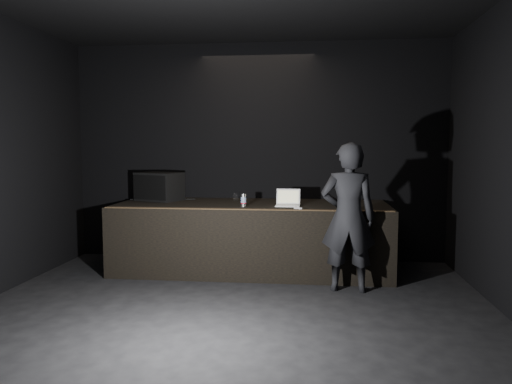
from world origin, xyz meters
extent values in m
plane|color=black|center=(0.00, 0.00, 0.00)|extent=(7.00, 7.00, 0.00)
cube|color=black|center=(0.00, 3.50, 1.75)|extent=(6.00, 0.10, 3.50)
cube|color=black|center=(0.00, 2.73, 0.50)|extent=(4.00, 1.50, 1.00)
cube|color=brown|center=(0.00, 2.02, 1.01)|extent=(3.92, 0.10, 0.01)
cube|color=black|center=(-1.49, 2.99, 1.22)|extent=(0.78, 0.68, 0.44)
cube|color=black|center=(-1.59, 2.77, 1.22)|extent=(0.58, 0.25, 0.38)
cylinder|color=black|center=(-1.46, 3.05, 1.01)|extent=(1.01, 0.19, 0.02)
cube|color=silver|center=(0.54, 2.45, 1.01)|extent=(0.34, 0.24, 0.02)
cube|color=silver|center=(0.54, 2.45, 1.02)|extent=(0.29, 0.14, 0.00)
cube|color=silver|center=(0.55, 2.60, 1.12)|extent=(0.34, 0.07, 0.22)
cube|color=#D97640|center=(0.55, 2.59, 1.12)|extent=(0.30, 0.05, 0.18)
cylinder|color=silver|center=(-0.07, 2.32, 1.09)|extent=(0.08, 0.08, 0.18)
cylinder|color=#1B4494|center=(-0.07, 2.32, 1.10)|extent=(0.08, 0.08, 0.08)
cylinder|color=#A60F25|center=(-0.07, 2.32, 1.05)|extent=(0.08, 0.08, 0.01)
cylinder|color=white|center=(-0.30, 3.10, 1.06)|extent=(0.09, 0.09, 0.11)
cube|color=white|center=(0.70, 2.11, 1.01)|extent=(0.11, 0.16, 0.03)
imported|color=black|center=(1.34, 1.78, 0.95)|extent=(0.72, 0.49, 1.90)
camera|label=1|loc=(0.87, -4.58, 1.85)|focal=35.00mm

